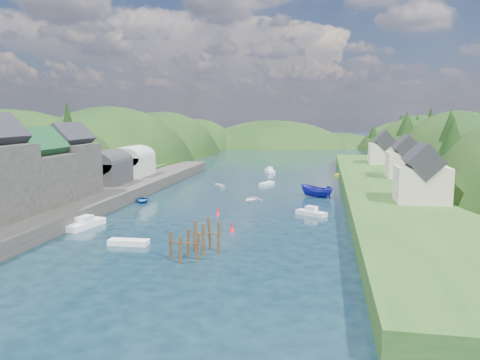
% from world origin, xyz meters
% --- Properties ---
extents(ground, '(600.00, 600.00, 0.00)m').
position_xyz_m(ground, '(0.00, 50.00, 0.00)').
color(ground, black).
rests_on(ground, ground).
extents(hillside_left, '(44.00, 245.56, 52.00)m').
position_xyz_m(hillside_left, '(-45.00, 75.00, -8.03)').
color(hillside_left, black).
rests_on(hillside_left, ground).
extents(hillside_right, '(36.00, 245.56, 48.00)m').
position_xyz_m(hillside_right, '(45.00, 75.00, -7.41)').
color(hillside_right, black).
rests_on(hillside_right, ground).
extents(far_hills, '(103.00, 68.00, 44.00)m').
position_xyz_m(far_hills, '(1.22, 174.01, -10.80)').
color(far_hills, black).
rests_on(far_hills, ground).
extents(hill_trees, '(91.38, 148.91, 12.37)m').
position_xyz_m(hill_trees, '(1.24, 63.85, 11.07)').
color(hill_trees, black).
rests_on(hill_trees, ground).
extents(quay_left, '(12.00, 110.00, 2.00)m').
position_xyz_m(quay_left, '(-24.00, 20.00, 1.00)').
color(quay_left, '#2D2B28').
rests_on(quay_left, ground).
extents(terrace_left_grass, '(12.00, 110.00, 2.50)m').
position_xyz_m(terrace_left_grass, '(-31.00, 20.00, 1.25)').
color(terrace_left_grass, '#234719').
rests_on(terrace_left_grass, ground).
extents(quayside_buildings, '(8.00, 35.84, 12.90)m').
position_xyz_m(quayside_buildings, '(-26.00, 6.39, 7.09)').
color(quayside_buildings, '#2D2B28').
rests_on(quayside_buildings, quay_left).
extents(boat_sheds, '(7.00, 21.00, 7.50)m').
position_xyz_m(boat_sheds, '(-26.00, 39.00, 5.27)').
color(boat_sheds, '#2D2D30').
rests_on(boat_sheds, quay_left).
extents(terrace_right, '(16.00, 120.00, 2.40)m').
position_xyz_m(terrace_right, '(25.00, 40.00, 1.20)').
color(terrace_right, '#234719').
rests_on(terrace_right, ground).
extents(right_bank_cottages, '(9.00, 59.24, 8.41)m').
position_xyz_m(right_bank_cottages, '(28.00, 48.33, 5.84)').
color(right_bank_cottages, beige).
rests_on(right_bank_cottages, terrace_right).
extents(piling_cluster_near, '(3.42, 3.17, 3.41)m').
position_xyz_m(piling_cluster_near, '(-0.28, -2.03, 1.14)').
color(piling_cluster_near, '#382314').
rests_on(piling_cluster_near, ground).
extents(piling_cluster_far, '(3.13, 2.93, 3.92)m').
position_xyz_m(piling_cluster_far, '(1.27, 1.06, 1.39)').
color(piling_cluster_far, '#382314').
rests_on(piling_cluster_far, ground).
extents(channel_buoy_near, '(0.70, 0.70, 1.10)m').
position_xyz_m(channel_buoy_near, '(2.27, 9.94, 0.48)').
color(channel_buoy_near, red).
rests_on(channel_buoy_near, ground).
extents(channel_buoy_far, '(0.70, 0.70, 1.10)m').
position_xyz_m(channel_buoy_far, '(-1.74, 19.31, 0.48)').
color(channel_buoy_far, red).
rests_on(channel_buoy_far, ground).
extents(moored_boats, '(37.04, 92.57, 2.35)m').
position_xyz_m(moored_boats, '(-3.55, 21.51, 0.68)').
color(moored_boats, silver).
rests_on(moored_boats, ground).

